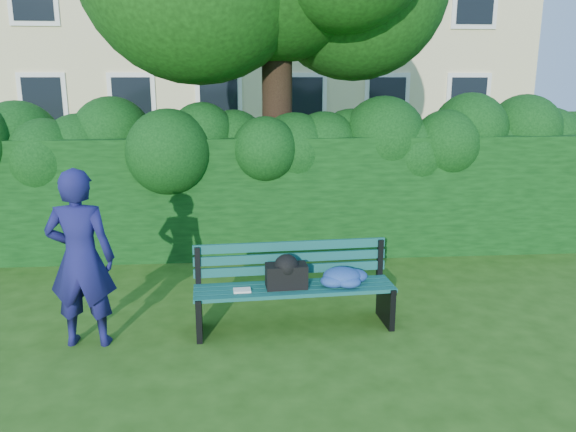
{
  "coord_description": "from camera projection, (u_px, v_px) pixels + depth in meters",
  "views": [
    {
      "loc": [
        -0.54,
        -6.2,
        2.61
      ],
      "look_at": [
        0.0,
        0.6,
        0.95
      ],
      "focal_mm": 35.0,
      "sensor_mm": 36.0,
      "label": 1
    }
  ],
  "objects": [
    {
      "name": "man_reading",
      "position": [
        81.0,
        259.0,
        5.5
      ],
      "size": [
        0.67,
        0.46,
        1.8
      ],
      "primitive_type": "imported",
      "rotation": [
        0.0,
        0.0,
        3.11
      ],
      "color": "#181854",
      "rests_on": "ground"
    },
    {
      "name": "park_bench",
      "position": [
        304.0,
        282.0,
        6.01
      ],
      "size": [
        2.16,
        0.69,
        0.89
      ],
      "rotation": [
        0.0,
        0.0,
        0.07
      ],
      "color": "#0E4A4A",
      "rests_on": "ground"
    },
    {
      "name": "hedge",
      "position": [
        280.0,
        195.0,
        8.58
      ],
      "size": [
        10.0,
        1.0,
        1.8
      ],
      "color": "black",
      "rests_on": "ground"
    },
    {
      "name": "ground",
      "position": [
        292.0,
        305.0,
        6.66
      ],
      "size": [
        80.0,
        80.0,
        0.0
      ],
      "primitive_type": "plane",
      "color": "#254C13",
      "rests_on": "ground"
    }
  ]
}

